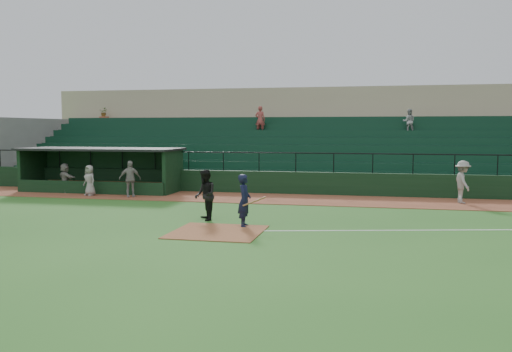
# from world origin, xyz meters

# --- Properties ---
(ground) EXTENTS (90.00, 90.00, 0.00)m
(ground) POSITION_xyz_m (0.00, 0.00, 0.00)
(ground) COLOR #295F1E
(ground) RESTS_ON ground
(warning_track) EXTENTS (40.00, 4.00, 0.03)m
(warning_track) POSITION_xyz_m (0.00, 8.00, 0.01)
(warning_track) COLOR brown
(warning_track) RESTS_ON ground
(home_plate_dirt) EXTENTS (3.00, 3.00, 0.03)m
(home_plate_dirt) POSITION_xyz_m (0.00, -1.00, 0.01)
(home_plate_dirt) COLOR brown
(home_plate_dirt) RESTS_ON ground
(foul_line) EXTENTS (17.49, 4.44, 0.01)m
(foul_line) POSITION_xyz_m (8.00, 1.20, 0.01)
(foul_line) COLOR white
(foul_line) RESTS_ON ground
(stadium_structure) EXTENTS (38.00, 13.08, 6.40)m
(stadium_structure) POSITION_xyz_m (-0.00, 16.46, 2.30)
(stadium_structure) COLOR black
(stadium_structure) RESTS_ON ground
(dugout) EXTENTS (8.90, 3.20, 2.42)m
(dugout) POSITION_xyz_m (-9.75, 9.56, 1.33)
(dugout) COLOR black
(dugout) RESTS_ON ground
(batter_at_plate) EXTENTS (1.05, 0.73, 1.89)m
(batter_at_plate) POSITION_xyz_m (0.66, 0.21, 0.94)
(batter_at_plate) COLOR black
(batter_at_plate) RESTS_ON ground
(umpire) EXTENTS (1.10, 1.18, 1.94)m
(umpire) POSITION_xyz_m (-1.14, 1.23, 0.97)
(umpire) COLOR black
(umpire) RESTS_ON ground
(runner) EXTENTS (0.97, 1.40, 1.99)m
(runner) POSITION_xyz_m (9.12, 8.22, 1.02)
(runner) COLOR gray
(runner) RESTS_ON warning_track
(dugout_player_a) EXTENTS (1.15, 0.96, 1.85)m
(dugout_player_a) POSITION_xyz_m (-7.03, 7.04, 0.95)
(dugout_player_a) COLOR gray
(dugout_player_a) RESTS_ON warning_track
(dugout_player_b) EXTENTS (0.91, 0.76, 1.58)m
(dugout_player_b) POSITION_xyz_m (-9.31, 7.08, 0.82)
(dugout_player_b) COLOR #9B9691
(dugout_player_b) RESTS_ON warning_track
(dugout_player_c) EXTENTS (1.51, 1.17, 1.59)m
(dugout_player_c) POSITION_xyz_m (-11.24, 7.91, 0.83)
(dugout_player_c) COLOR gray
(dugout_player_c) RESTS_ON warning_track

